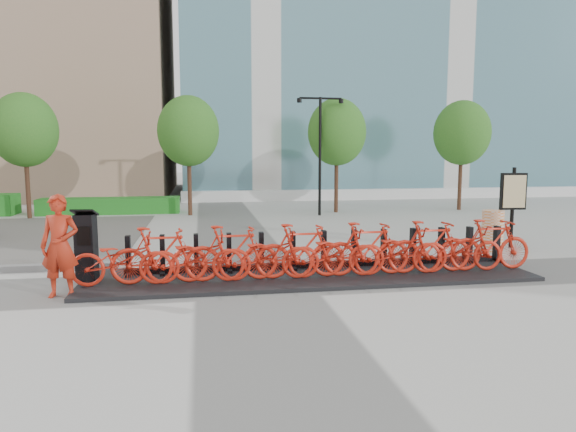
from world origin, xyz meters
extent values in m
plane|color=#A7A6A0|center=(0.00, 0.00, 0.00)|extent=(120.00, 120.00, 0.00)
cube|color=#6694A1|center=(14.00, 26.00, 12.00)|extent=(32.00, 16.00, 24.00)
cube|color=#1A701F|center=(-5.00, 13.20, 0.35)|extent=(6.00, 1.20, 0.70)
cylinder|color=#32211A|center=(-8.00, 12.00, 1.50)|extent=(0.18, 0.18, 3.00)
ellipsoid|color=#26671F|center=(-8.00, 12.00, 3.60)|extent=(2.60, 2.60, 2.99)
cylinder|color=#32211A|center=(-1.50, 12.00, 1.50)|extent=(0.18, 0.18, 3.00)
ellipsoid|color=#26671F|center=(-1.50, 12.00, 3.60)|extent=(2.60, 2.60, 2.99)
cylinder|color=#32211A|center=(5.00, 12.00, 1.50)|extent=(0.18, 0.18, 3.00)
ellipsoid|color=#26671F|center=(5.00, 12.00, 3.60)|extent=(2.60, 2.60, 2.99)
cylinder|color=#32211A|center=(11.00, 12.00, 1.50)|extent=(0.18, 0.18, 3.00)
ellipsoid|color=#26671F|center=(11.00, 12.00, 3.60)|extent=(2.60, 2.60, 2.99)
cylinder|color=black|center=(4.00, 11.00, 2.50)|extent=(0.12, 0.12, 5.00)
cube|color=black|center=(3.55, 11.00, 4.95)|extent=(0.90, 0.08, 0.08)
cube|color=black|center=(4.45, 11.00, 4.95)|extent=(0.90, 0.08, 0.08)
cylinder|color=black|center=(3.10, 11.00, 4.85)|extent=(0.20, 0.20, 0.18)
cylinder|color=black|center=(4.90, 11.00, 4.85)|extent=(0.20, 0.20, 0.18)
cube|color=black|center=(1.30, 0.30, 0.04)|extent=(9.60, 2.40, 0.08)
imported|color=red|center=(-2.60, -0.05, 0.60)|extent=(1.98, 0.69, 1.04)
imported|color=red|center=(-1.88, -0.05, 0.66)|extent=(1.92, 0.54, 1.15)
imported|color=red|center=(-1.16, -0.05, 0.60)|extent=(1.98, 0.69, 1.04)
imported|color=red|center=(-0.44, -0.05, 0.66)|extent=(1.92, 0.54, 1.15)
imported|color=red|center=(0.28, -0.05, 0.60)|extent=(1.98, 0.69, 1.04)
imported|color=red|center=(1.00, -0.05, 0.66)|extent=(1.92, 0.54, 1.15)
imported|color=red|center=(1.72, -0.05, 0.60)|extent=(1.98, 0.69, 1.04)
imported|color=red|center=(2.44, -0.05, 0.66)|extent=(1.92, 0.54, 1.15)
imported|color=red|center=(3.16, -0.05, 0.60)|extent=(1.98, 0.69, 1.04)
imported|color=red|center=(3.88, -0.05, 0.66)|extent=(1.92, 0.54, 1.15)
imported|color=red|center=(4.60, -0.05, 0.60)|extent=(1.98, 0.69, 1.04)
imported|color=red|center=(5.32, -0.05, 0.66)|extent=(1.92, 0.54, 1.15)
cube|color=black|center=(-3.37, 0.48, 0.76)|extent=(0.42, 0.38, 1.37)
cube|color=black|center=(-3.37, 0.48, 1.49)|extent=(0.51, 0.44, 0.17)
cube|color=black|center=(-3.37, 0.31, 1.03)|extent=(0.27, 0.06, 0.38)
imported|color=#A92512|center=(-3.64, -0.43, 0.97)|extent=(0.77, 0.57, 1.94)
cylinder|color=orange|center=(6.89, 2.42, 0.56)|extent=(0.73, 0.73, 1.12)
cylinder|color=black|center=(7.66, 2.74, 1.14)|extent=(0.10, 0.10, 2.28)
cube|color=black|center=(7.66, 2.74, 1.61)|extent=(0.75, 0.17, 1.04)
cube|color=#D3BA83|center=(7.66, 2.68, 1.61)|extent=(0.64, 0.07, 0.91)
camera|label=1|loc=(-1.03, -10.41, 2.71)|focal=32.00mm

